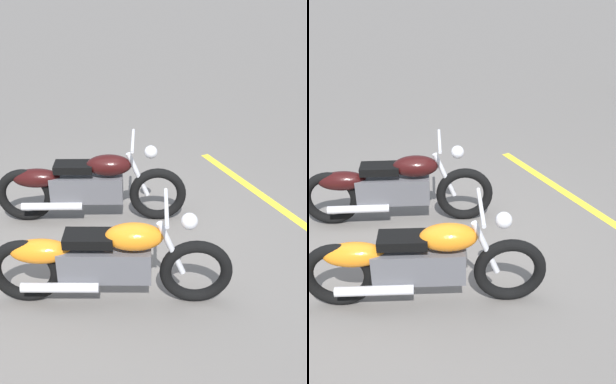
# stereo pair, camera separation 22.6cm
# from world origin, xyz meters

# --- Properties ---
(ground_plane) EXTENTS (60.00, 60.00, 0.00)m
(ground_plane) POSITION_xyz_m (0.00, 0.00, 0.00)
(ground_plane) COLOR #66605B
(motorcycle_bright_foreground) EXTENTS (2.12, 0.93, 1.04)m
(motorcycle_bright_foreground) POSITION_xyz_m (-0.08, -0.72, 0.46)
(motorcycle_bright_foreground) COLOR black
(motorcycle_bright_foreground) RESTS_ON ground
(motorcycle_dark_foreground) EXTENTS (2.13, 0.91, 1.04)m
(motorcycle_dark_foreground) POSITION_xyz_m (0.12, 0.75, 0.46)
(motorcycle_dark_foreground) COLOR black
(motorcycle_dark_foreground) RESTS_ON ground
(parking_stripe_mid) EXTENTS (0.42, 3.20, 0.01)m
(parking_stripe_mid) POSITION_xyz_m (2.41, 0.34, 0.00)
(parking_stripe_mid) COLOR yellow
(parking_stripe_mid) RESTS_ON ground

